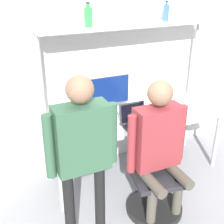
{
  "coord_description": "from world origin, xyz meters",
  "views": [
    {
      "loc": [
        -1.52,
        -2.37,
        2.22
      ],
      "look_at": [
        -0.5,
        -0.1,
        1.08
      ],
      "focal_mm": 50.0,
      "sensor_mm": 36.0,
      "label": 1
    }
  ],
  "objects_px": {
    "office_chair": "(154,186)",
    "person_seated": "(159,141)",
    "bottle_blue": "(166,13)",
    "bottle_green": "(88,17)",
    "cell_phone": "(156,119)",
    "laptop": "(134,119)",
    "person_standing": "(82,145)",
    "monitor": "(104,93)"
  },
  "relations": [
    {
      "from": "office_chair",
      "to": "person_seated",
      "type": "xyz_separation_m",
      "value": [
        -0.01,
        -0.04,
        0.53
      ]
    },
    {
      "from": "bottle_blue",
      "to": "bottle_green",
      "type": "distance_m",
      "value": 0.91
    },
    {
      "from": "cell_phone",
      "to": "person_seated",
      "type": "relative_size",
      "value": 0.11
    },
    {
      "from": "office_chair",
      "to": "bottle_blue",
      "type": "relative_size",
      "value": 4.05
    },
    {
      "from": "laptop",
      "to": "person_standing",
      "type": "bearing_deg",
      "value": -142.4
    },
    {
      "from": "cell_phone",
      "to": "bottle_green",
      "type": "relative_size",
      "value": 0.63
    },
    {
      "from": "cell_phone",
      "to": "office_chair",
      "type": "distance_m",
      "value": 0.72
    },
    {
      "from": "cell_phone",
      "to": "office_chair",
      "type": "relative_size",
      "value": 0.17
    },
    {
      "from": "cell_phone",
      "to": "person_standing",
      "type": "xyz_separation_m",
      "value": [
        -1.05,
        -0.59,
        0.25
      ]
    },
    {
      "from": "person_standing",
      "to": "bottle_green",
      "type": "distance_m",
      "value": 1.37
    },
    {
      "from": "person_standing",
      "to": "person_seated",
      "type": "bearing_deg",
      "value": 5.45
    },
    {
      "from": "cell_phone",
      "to": "bottle_blue",
      "type": "height_order",
      "value": "bottle_blue"
    },
    {
      "from": "monitor",
      "to": "bottle_blue",
      "type": "xyz_separation_m",
      "value": [
        0.75,
        0.02,
        0.82
      ]
    },
    {
      "from": "monitor",
      "to": "laptop",
      "type": "distance_m",
      "value": 0.46
    },
    {
      "from": "laptop",
      "to": "cell_phone",
      "type": "relative_size",
      "value": 1.94
    },
    {
      "from": "cell_phone",
      "to": "person_standing",
      "type": "distance_m",
      "value": 1.22
    },
    {
      "from": "person_seated",
      "to": "bottle_blue",
      "type": "distance_m",
      "value": 1.49
    },
    {
      "from": "bottle_green",
      "to": "bottle_blue",
      "type": "bearing_deg",
      "value": 0.0
    },
    {
      "from": "cell_phone",
      "to": "person_seated",
      "type": "distance_m",
      "value": 0.6
    },
    {
      "from": "person_standing",
      "to": "bottle_green",
      "type": "bearing_deg",
      "value": 65.98
    },
    {
      "from": "office_chair",
      "to": "person_standing",
      "type": "xyz_separation_m",
      "value": [
        -0.76,
        -0.11,
        0.71
      ]
    },
    {
      "from": "monitor",
      "to": "bottle_blue",
      "type": "distance_m",
      "value": 1.11
    },
    {
      "from": "person_seated",
      "to": "laptop",
      "type": "bearing_deg",
      "value": 87.52
    },
    {
      "from": "person_standing",
      "to": "bottle_green",
      "type": "relative_size",
      "value": 6.52
    },
    {
      "from": "laptop",
      "to": "person_seated",
      "type": "distance_m",
      "value": 0.52
    },
    {
      "from": "laptop",
      "to": "office_chair",
      "type": "relative_size",
      "value": 0.33
    },
    {
      "from": "monitor",
      "to": "office_chair",
      "type": "relative_size",
      "value": 0.68
    },
    {
      "from": "monitor",
      "to": "person_standing",
      "type": "distance_m",
      "value": 1.15
    },
    {
      "from": "person_seated",
      "to": "monitor",
      "type": "bearing_deg",
      "value": 99.3
    },
    {
      "from": "cell_phone",
      "to": "person_seated",
      "type": "height_order",
      "value": "person_seated"
    },
    {
      "from": "person_seated",
      "to": "office_chair",
      "type": "bearing_deg",
      "value": 79.53
    },
    {
      "from": "cell_phone",
      "to": "person_seated",
      "type": "bearing_deg",
      "value": -119.67
    },
    {
      "from": "monitor",
      "to": "bottle_green",
      "type": "distance_m",
      "value": 0.84
    },
    {
      "from": "office_chair",
      "to": "person_seated",
      "type": "height_order",
      "value": "person_seated"
    },
    {
      "from": "bottle_green",
      "to": "laptop",
      "type": "bearing_deg",
      "value": -51.64
    },
    {
      "from": "monitor",
      "to": "person_standing",
      "type": "relative_size",
      "value": 0.39
    },
    {
      "from": "laptop",
      "to": "office_chair",
      "type": "height_order",
      "value": "laptop"
    },
    {
      "from": "laptop",
      "to": "bottle_blue",
      "type": "height_order",
      "value": "bottle_blue"
    },
    {
      "from": "bottle_blue",
      "to": "person_seated",
      "type": "bearing_deg",
      "value": -122.85
    },
    {
      "from": "person_seated",
      "to": "bottle_blue",
      "type": "bearing_deg",
      "value": 57.15
    },
    {
      "from": "laptop",
      "to": "office_chair",
      "type": "xyz_separation_m",
      "value": [
        -0.01,
        -0.48,
        -0.52
      ]
    },
    {
      "from": "person_standing",
      "to": "bottle_blue",
      "type": "relative_size",
      "value": 7.02
    }
  ]
}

